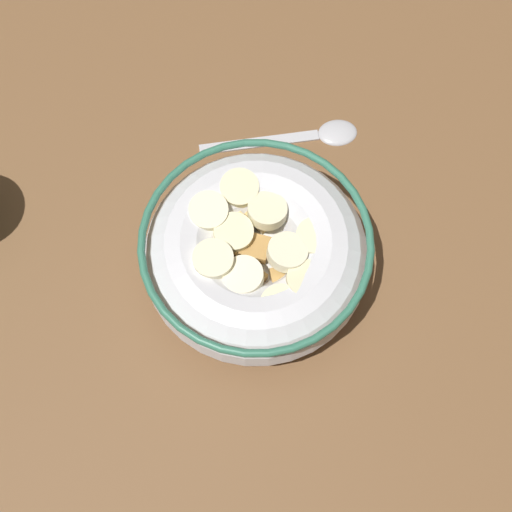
# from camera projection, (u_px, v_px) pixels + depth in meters

# --- Properties ---
(ground_plane) EXTENTS (1.29, 1.29, 0.02)m
(ground_plane) POSITION_uv_depth(u_px,v_px,m) (256.00, 274.00, 0.54)
(ground_plane) COLOR brown
(cereal_bowl) EXTENTS (0.18, 0.18, 0.07)m
(cereal_bowl) POSITION_uv_depth(u_px,v_px,m) (256.00, 254.00, 0.50)
(cereal_bowl) COLOR silver
(cereal_bowl) RESTS_ON ground_plane
(spoon) EXTENTS (0.13, 0.09, 0.01)m
(spoon) POSITION_uv_depth(u_px,v_px,m) (312.00, 134.00, 0.57)
(spoon) COLOR #B7B7BC
(spoon) RESTS_ON ground_plane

